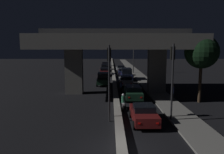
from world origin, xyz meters
TOP-DOWN VIEW (x-y plane):
  - ground_plane at (0.00, 0.00)m, footprint 200.00×200.00m
  - median_divider at (0.00, 35.00)m, footprint 0.55×126.00m
  - sidewalk_right at (5.02, 28.00)m, footprint 2.39×126.00m
  - elevated_overpass at (0.00, 14.94)m, footprint 17.85×11.21m
  - traffic_light_left_of_median at (-0.68, 4.76)m, footprint 0.30×0.49m
  - traffic_light_right_of_median at (3.93, 4.76)m, footprint 0.30×0.49m
  - street_lamp at (4.07, 35.95)m, footprint 2.26×0.32m
  - car_dark_red_lead at (1.82, 4.33)m, footprint 1.85×3.97m
  - car_dark_green_second at (1.81, 11.87)m, footprint 1.89×4.71m
  - car_white_third at (1.65, 20.62)m, footprint 1.90×4.59m
  - car_dark_blue_fourth at (2.15, 26.25)m, footprint 2.00×4.75m
  - car_dark_blue_fifth at (1.85, 31.81)m, footprint 1.84×4.46m
  - car_silver_sixth at (1.72, 39.22)m, footprint 2.06×4.57m
  - car_dark_green_lead_oncoming at (-1.65, 20.84)m, footprint 1.93×4.06m
  - car_dark_red_second_oncoming at (-1.79, 31.85)m, footprint 2.09×4.57m
  - car_black_third_oncoming at (-1.94, 41.12)m, footprint 1.94×4.34m
  - car_dark_red_fourth_oncoming at (-2.13, 51.35)m, footprint 2.13×4.38m
  - motorcycle_white_filtering_near at (0.54, 7.89)m, footprint 0.34×1.69m
  - motorcycle_black_filtering_mid at (0.70, 15.43)m, footprint 0.32×1.83m
  - pedestrian_on_sidewalk at (5.63, 10.43)m, footprint 0.31×0.31m
  - roadside_tree_kerbside_near at (8.37, 10.47)m, footprint 3.30×3.30m

SIDE VIEW (x-z plane):
  - ground_plane at x=0.00m, z-range 0.00..0.00m
  - sidewalk_right at x=5.02m, z-range 0.00..0.14m
  - median_divider at x=0.00m, z-range 0.00..0.40m
  - motorcycle_black_filtering_mid at x=0.70m, z-range -0.11..1.34m
  - motorcycle_white_filtering_near at x=0.54m, z-range -0.10..1.35m
  - car_dark_red_lead at x=1.82m, z-range 0.01..1.41m
  - car_silver_sixth at x=1.72m, z-range 0.01..1.44m
  - car_dark_blue_fifth at x=1.85m, z-range 0.03..1.43m
  - car_white_third at x=1.65m, z-range 0.04..1.44m
  - car_dark_red_fourth_oncoming at x=-2.13m, z-range 0.03..1.50m
  - car_dark_red_second_oncoming at x=-1.79m, z-range 0.00..1.54m
  - car_dark_green_second at x=1.81m, z-range 0.04..1.51m
  - car_black_third_oncoming at x=-1.94m, z-range 0.05..1.71m
  - car_dark_green_lead_oncoming at x=-1.65m, z-range 0.01..1.89m
  - pedestrian_on_sidewalk at x=5.63m, z-range 0.15..1.82m
  - car_dark_blue_fourth at x=2.15m, z-range 0.04..2.03m
  - traffic_light_left_of_median at x=-0.68m, z-range 1.00..6.65m
  - traffic_light_right_of_median at x=3.93m, z-range 1.02..6.76m
  - roadside_tree_kerbside_near at x=8.37m, z-range 1.68..8.40m
  - street_lamp at x=4.07m, z-range 0.74..9.44m
  - elevated_overpass at x=0.00m, z-range 1.94..9.63m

